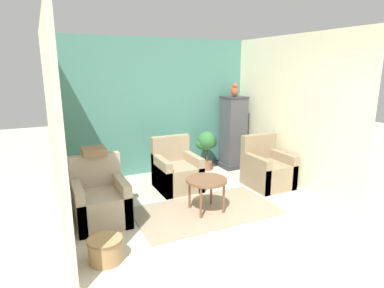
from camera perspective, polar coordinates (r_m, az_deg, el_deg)
ground_plane at (r=4.21m, az=10.18°, el=-17.64°), size 20.00×20.00×0.00m
wall_back_accent at (r=6.62m, az=-6.31°, el=6.54°), size 4.11×0.06×2.73m
wall_left at (r=4.60m, az=-23.38°, el=2.37°), size 0.06×3.28×2.73m
wall_right at (r=6.22m, az=17.13°, el=5.57°), size 0.06×3.28×2.73m
area_rug at (r=5.06m, az=2.53°, el=-11.74°), size 2.17×1.21×0.01m
coffee_table at (r=4.88m, az=2.58°, el=-6.86°), size 0.62×0.62×0.52m
armchair_left at (r=4.80m, az=-15.97°, el=-9.82°), size 0.72×0.78×0.93m
armchair_right at (r=6.11m, az=13.17°, el=-4.53°), size 0.72×0.78×0.93m
armchair_middle at (r=5.83m, az=-2.78°, el=-5.06°), size 0.72×0.78×0.93m
birdcage at (r=7.05m, az=7.33°, el=1.89°), size 0.56×0.56×1.55m
parrot at (r=6.92m, az=7.55°, el=9.47°), size 0.13×0.24×0.29m
potted_plant at (r=6.82m, az=2.63°, el=-0.00°), size 0.44×0.40×0.84m
wicker_basket at (r=3.96m, az=-15.12°, el=-17.54°), size 0.41×0.41×0.28m
throw_pillow at (r=4.85m, az=-17.06°, el=-1.24°), size 0.33×0.33×0.10m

